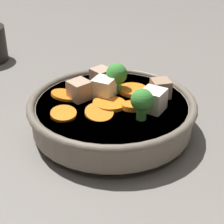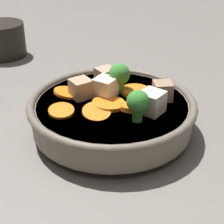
% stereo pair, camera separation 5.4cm
% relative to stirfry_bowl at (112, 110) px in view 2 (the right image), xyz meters
% --- Properties ---
extents(ground_plane, '(3.00, 3.00, 0.00)m').
position_rel_stirfry_bowl_xyz_m(ground_plane, '(0.00, 0.00, -0.03)').
color(ground_plane, slate).
extents(stirfry_bowl, '(0.24, 0.24, 0.09)m').
position_rel_stirfry_bowl_xyz_m(stirfry_bowl, '(0.00, 0.00, 0.00)').
color(stirfry_bowl, slate).
rests_on(stirfry_bowl, ground_plane).
extents(dark_mug, '(0.12, 0.10, 0.07)m').
position_rel_stirfry_bowl_xyz_m(dark_mug, '(0.38, -0.12, 0.00)').
color(dark_mug, black).
rests_on(dark_mug, ground_plane).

